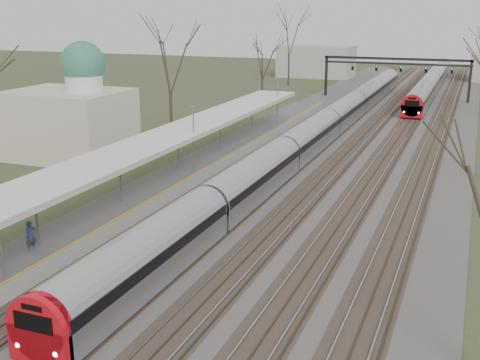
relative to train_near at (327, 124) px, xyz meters
name	(u,v)px	position (x,y,z in m)	size (l,w,h in m)	color
track_bed	(354,139)	(2.76, 0.25, -1.42)	(24.00, 160.00, 0.22)	#474442
platform	(198,166)	(-6.55, -17.25, -0.98)	(3.50, 69.00, 1.00)	#9E9B93
canopy	(171,136)	(-6.55, -21.76, 2.45)	(4.10, 50.00, 3.11)	slate
dome_building	(70,117)	(-19.21, -16.75, 2.24)	(10.00, 8.00, 10.30)	beige
signal_gantry	(396,66)	(2.79, 30.24, 3.43)	(21.00, 0.59, 6.08)	black
tree_west_far	(169,60)	(-14.50, -6.75, 6.54)	(5.50, 5.50, 11.33)	#2D231C
train_near	(327,124)	(0.00, 0.00, 0.00)	(2.62, 90.21, 3.05)	#A2A5AC
train_far	(432,81)	(7.00, 43.40, 0.00)	(2.62, 60.21, 3.05)	#A2A5AC
passenger	(31,236)	(-6.29, -37.57, 0.34)	(0.60, 0.39, 1.63)	navy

